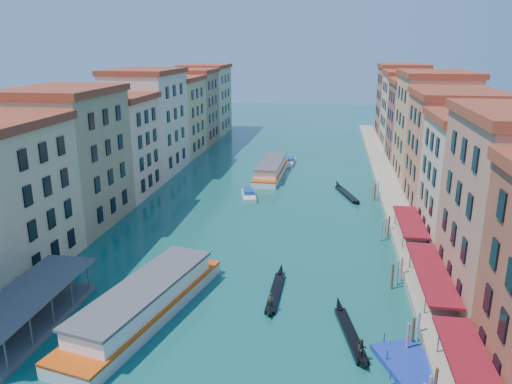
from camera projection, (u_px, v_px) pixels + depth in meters
left_bank_palazzos at (136, 131)px, 95.86m from camera, size 12.80×128.40×21.00m
right_bank_palazzos at (438, 138)px, 88.05m from camera, size 12.80×128.40×21.00m
quay at (388, 187)px, 91.85m from camera, size 4.00×140.00×1.00m
restaurant_awnings at (432, 274)px, 51.32m from camera, size 3.20×44.55×3.12m
vaporetto_stop at (31, 313)px, 46.86m from camera, size 5.40×16.40×3.65m
mooring_poles_right at (394, 264)px, 57.74m from camera, size 1.44×54.24×3.20m
mooring_poles_left at (6, 312)px, 47.26m from camera, size 0.24×8.24×3.20m
vaporetto_near at (145, 302)px, 48.65m from camera, size 10.17×23.52×3.41m
vaporetto_far at (271, 169)px, 101.30m from camera, size 5.17×20.48×3.03m
gondola_fore at (275, 291)px, 53.22m from camera, size 1.21×11.47×2.29m
gondola_right at (351, 334)px, 45.27m from camera, size 3.29×11.48×2.31m
gondola_far at (346, 193)px, 88.20m from camera, size 4.76×12.38×1.80m
motorboat_mid at (249, 195)px, 86.65m from camera, size 3.69×6.98×1.38m
motorboat_far at (289, 162)px, 111.19m from camera, size 2.33×6.72×1.38m
blue_dock at (410, 364)px, 41.27m from camera, size 6.15×7.31×0.52m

